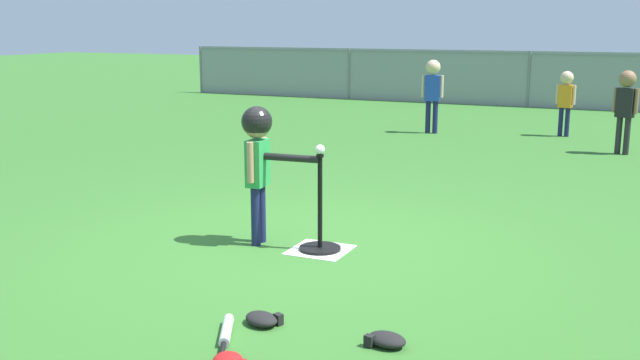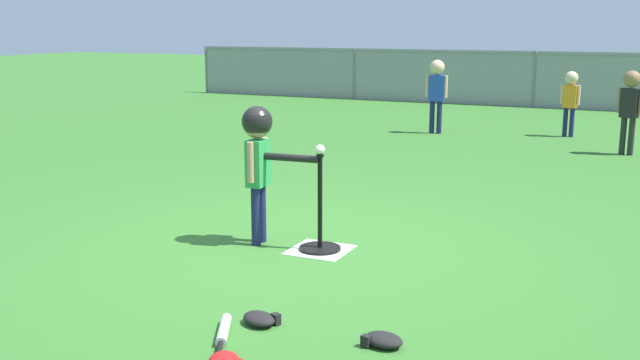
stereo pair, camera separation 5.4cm
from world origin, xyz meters
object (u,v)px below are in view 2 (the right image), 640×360
(baseball_on_tee, at_px, (320,150))
(fielder_deep_right, at_px, (570,95))
(fielder_deep_left, at_px, (630,101))
(batter_child, at_px, (259,147))
(spare_bat_silver, at_px, (223,335))
(fielder_near_left, at_px, (437,86))
(glove_by_plate, at_px, (383,340))
(batting_tee, at_px, (320,235))
(glove_tossed_aside, at_px, (260,319))

(baseball_on_tee, bearing_deg, fielder_deep_right, 81.65)
(fielder_deep_left, bearing_deg, baseball_on_tee, -108.99)
(batter_child, xyz_separation_m, spare_bat_silver, (0.71, -1.68, -0.74))
(fielder_near_left, height_order, spare_bat_silver, fielder_near_left)
(fielder_deep_right, xyz_separation_m, spare_bat_silver, (-0.79, -8.57, -0.61))
(fielder_deep_right, relative_size, spare_bat_silver, 1.57)
(spare_bat_silver, xyz_separation_m, glove_by_plate, (0.82, 0.30, 0.01))
(batter_child, distance_m, glove_by_plate, 2.19)
(glove_by_plate, bearing_deg, batter_child, 138.09)
(fielder_near_left, distance_m, fielder_deep_right, 2.01)
(fielder_deep_left, xyz_separation_m, glove_by_plate, (-0.87, -6.94, -0.68))
(batting_tee, bearing_deg, fielder_deep_left, 71.01)
(fielder_near_left, distance_m, glove_tossed_aside, 7.91)
(glove_by_plate, bearing_deg, fielder_deep_left, 82.87)
(glove_by_plate, bearing_deg, fielder_near_left, 104.26)
(baseball_on_tee, height_order, fielder_deep_left, fielder_deep_left)
(baseball_on_tee, distance_m, batter_child, 0.50)
(spare_bat_silver, bearing_deg, glove_tossed_aside, 74.61)
(batter_child, relative_size, spare_bat_silver, 1.71)
(batting_tee, bearing_deg, batter_child, -175.71)
(glove_tossed_aside, bearing_deg, fielder_near_left, 98.96)
(glove_by_plate, height_order, glove_tossed_aside, same)
(fielder_deep_left, height_order, fielder_near_left, fielder_near_left)
(batting_tee, height_order, fielder_near_left, fielder_near_left)
(baseball_on_tee, bearing_deg, spare_bat_silver, -83.01)
(glove_by_plate, distance_m, glove_tossed_aside, 0.75)
(fielder_near_left, relative_size, glove_by_plate, 4.59)
(baseball_on_tee, height_order, spare_bat_silver, baseball_on_tee)
(batter_child, bearing_deg, baseball_on_tee, 4.29)
(fielder_deep_left, relative_size, glove_tossed_aside, 4.15)
(fielder_deep_right, relative_size, glove_by_plate, 3.98)
(glove_by_plate, bearing_deg, baseball_on_tee, 126.10)
(batting_tee, height_order, glove_by_plate, batting_tee)
(batter_child, height_order, fielder_near_left, fielder_near_left)
(fielder_deep_left, relative_size, fielder_near_left, 0.96)
(spare_bat_silver, relative_size, glove_by_plate, 2.54)
(batter_child, bearing_deg, spare_bat_silver, -67.02)
(fielder_deep_left, relative_size, fielder_deep_right, 1.11)
(batter_child, relative_size, fielder_deep_right, 1.09)
(fielder_deep_right, xyz_separation_m, glove_tossed_aside, (-0.72, -8.30, -0.61))
(fielder_near_left, bearing_deg, glove_by_plate, -75.74)
(glove_tossed_aside, bearing_deg, baseball_on_tee, 101.29)
(fielder_deep_right, height_order, glove_tossed_aside, fielder_deep_right)
(spare_bat_silver, bearing_deg, glove_by_plate, 20.37)
(fielder_deep_left, distance_m, fielder_near_left, 2.95)
(fielder_near_left, bearing_deg, fielder_deep_left, -16.08)
(batting_tee, relative_size, glove_tossed_aside, 2.80)
(baseball_on_tee, bearing_deg, glove_tossed_aside, -78.71)
(batter_child, height_order, fielder_deep_left, fielder_deep_left)
(fielder_deep_right, distance_m, spare_bat_silver, 8.63)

